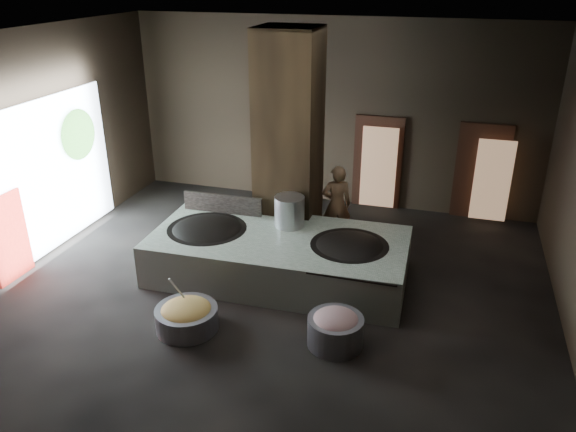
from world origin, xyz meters
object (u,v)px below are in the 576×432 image
(meat_basin, at_px, (335,331))
(hearth_platform, at_px, (279,256))
(wok_left, at_px, (207,233))
(stock_pot, at_px, (289,212))
(cook, at_px, (337,204))
(veg_basin, at_px, (187,318))
(wok_right, at_px, (349,249))

(meat_basin, bearing_deg, hearth_platform, 129.85)
(wok_left, height_order, stock_pot, stock_pot)
(cook, height_order, veg_basin, cook)
(wok_left, xyz_separation_m, meat_basin, (2.96, -1.76, -0.51))
(hearth_platform, relative_size, stock_pot, 7.67)
(stock_pot, xyz_separation_m, veg_basin, (-0.98, -2.65, -0.94))
(veg_basin, bearing_deg, stock_pot, 69.71)
(hearth_platform, distance_m, cook, 1.99)
(stock_pot, xyz_separation_m, meat_basin, (1.46, -2.36, -0.89))
(stock_pot, bearing_deg, meat_basin, -58.23)
(wok_right, height_order, veg_basin, wok_right)
(hearth_platform, bearing_deg, meat_basin, -51.60)
(hearth_platform, distance_m, meat_basin, 2.37)
(hearth_platform, relative_size, cook, 2.79)
(wok_right, distance_m, stock_pot, 1.44)
(wok_left, bearing_deg, veg_basin, -75.72)
(wok_left, xyz_separation_m, cook, (2.18, 1.85, 0.11))
(hearth_platform, bearing_deg, wok_left, -179.47)
(wok_left, relative_size, stock_pot, 2.42)
(hearth_platform, relative_size, wok_right, 3.41)
(meat_basin, bearing_deg, wok_right, 95.01)
(cook, distance_m, veg_basin, 4.29)
(stock_pot, height_order, cook, cook)
(wok_right, bearing_deg, stock_pot, 158.96)
(wok_left, distance_m, cook, 2.86)
(stock_pot, distance_m, meat_basin, 2.92)
(wok_left, bearing_deg, cook, 40.40)
(wok_right, bearing_deg, hearth_platform, -177.88)
(veg_basin, bearing_deg, wok_right, 43.30)
(wok_right, relative_size, cook, 0.82)
(wok_right, xyz_separation_m, stock_pot, (-1.30, 0.50, 0.38))
(meat_basin, bearing_deg, stock_pot, 121.77)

